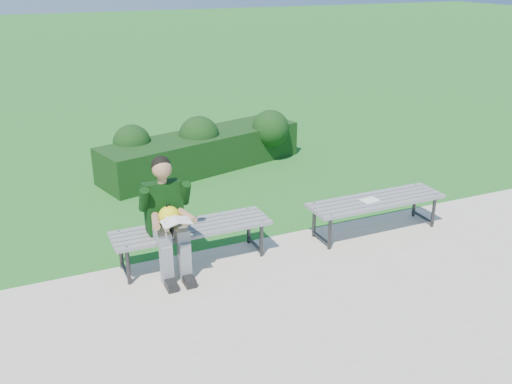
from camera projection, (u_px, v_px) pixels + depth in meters
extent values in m
plane|color=#35711E|center=(224.00, 247.00, 6.97)|extent=(80.00, 80.00, 0.00)
cube|color=#B1A694|center=(289.00, 323.00, 5.48)|extent=(30.00, 3.50, 0.02)
cube|color=#1B3F11|center=(202.00, 152.00, 9.59)|extent=(3.64, 1.78, 0.60)
sphere|color=#1B3F11|center=(132.00, 143.00, 9.10)|extent=(0.74, 0.74, 0.61)
sphere|color=#1B3F11|center=(199.00, 136.00, 9.47)|extent=(0.83, 0.83, 0.68)
sphere|color=#1B3F11|center=(270.00, 129.00, 9.93)|extent=(0.80, 0.80, 0.65)
cube|color=slate|center=(198.00, 235.00, 6.26)|extent=(1.80, 0.08, 0.04)
cube|color=slate|center=(195.00, 232.00, 6.35)|extent=(1.80, 0.08, 0.04)
cube|color=slate|center=(192.00, 228.00, 6.43)|extent=(1.80, 0.08, 0.04)
cube|color=slate|center=(189.00, 225.00, 6.52)|extent=(1.80, 0.09, 0.04)
cube|color=slate|center=(186.00, 221.00, 6.61)|extent=(1.80, 0.09, 0.04)
cylinder|color=#2D2D30|center=(128.00, 267.00, 6.06)|extent=(0.04, 0.04, 0.41)
cylinder|color=#2D2D30|center=(121.00, 252.00, 6.38)|extent=(0.04, 0.04, 0.41)
cylinder|color=#2D2D30|center=(123.00, 244.00, 6.15)|extent=(0.04, 0.42, 0.04)
cylinder|color=#2D2D30|center=(126.00, 271.00, 6.27)|extent=(0.04, 0.42, 0.04)
cylinder|color=gray|center=(127.00, 247.00, 5.95)|extent=(0.02, 0.02, 0.01)
cylinder|color=gray|center=(119.00, 231.00, 6.31)|extent=(0.02, 0.02, 0.01)
cylinder|color=#2D2D30|center=(261.00, 240.00, 6.65)|extent=(0.04, 0.04, 0.41)
cylinder|color=#2D2D30|center=(249.00, 228.00, 6.97)|extent=(0.04, 0.04, 0.41)
cylinder|color=#2D2D30|center=(255.00, 220.00, 6.74)|extent=(0.04, 0.42, 0.04)
cylinder|color=#2D2D30|center=(255.00, 245.00, 6.86)|extent=(0.04, 0.42, 0.04)
cylinder|color=gray|center=(262.00, 221.00, 6.54)|extent=(0.02, 0.02, 0.01)
cylinder|color=gray|center=(248.00, 208.00, 6.90)|extent=(0.02, 0.02, 0.01)
cube|color=slate|center=(386.00, 206.00, 7.01)|extent=(1.80, 0.08, 0.04)
cube|color=slate|center=(381.00, 203.00, 7.10)|extent=(1.80, 0.08, 0.04)
cube|color=slate|center=(376.00, 201.00, 7.19)|extent=(1.80, 0.08, 0.04)
cube|color=slate|center=(371.00, 198.00, 7.28)|extent=(1.80, 0.08, 0.04)
cube|color=slate|center=(367.00, 195.00, 7.37)|extent=(1.80, 0.09, 0.04)
cylinder|color=#2D2D30|center=(330.00, 234.00, 6.82)|extent=(0.04, 0.04, 0.41)
cylinder|color=#2D2D30|center=(314.00, 222.00, 7.14)|extent=(0.04, 0.04, 0.41)
cylinder|color=#2D2D30|center=(322.00, 214.00, 6.91)|extent=(0.04, 0.42, 0.04)
cylinder|color=#2D2D30|center=(321.00, 238.00, 7.03)|extent=(0.04, 0.42, 0.04)
cylinder|color=gray|center=(332.00, 215.00, 6.71)|extent=(0.02, 0.02, 0.01)
cylinder|color=gray|center=(314.00, 203.00, 7.06)|extent=(0.02, 0.02, 0.01)
cylinder|color=#2D2D30|center=(433.00, 212.00, 7.41)|extent=(0.04, 0.04, 0.41)
cylinder|color=#2D2D30|center=(415.00, 202.00, 7.73)|extent=(0.04, 0.04, 0.41)
cylinder|color=#2D2D30|center=(425.00, 194.00, 7.50)|extent=(0.04, 0.42, 0.04)
cylinder|color=#2D2D30|center=(423.00, 217.00, 7.62)|extent=(0.04, 0.42, 0.04)
cylinder|color=gray|center=(436.00, 195.00, 7.30)|extent=(0.02, 0.02, 0.01)
cylinder|color=gray|center=(416.00, 184.00, 7.65)|extent=(0.02, 0.02, 0.01)
cube|color=slate|center=(161.00, 233.00, 6.11)|extent=(0.14, 0.42, 0.13)
cube|color=slate|center=(178.00, 230.00, 6.19)|extent=(0.14, 0.42, 0.13)
cube|color=slate|center=(167.00, 265.00, 6.07)|extent=(0.12, 0.13, 0.45)
cube|color=slate|center=(185.00, 261.00, 6.14)|extent=(0.12, 0.13, 0.45)
cube|color=black|center=(170.00, 284.00, 6.05)|extent=(0.11, 0.26, 0.09)
cube|color=black|center=(188.00, 280.00, 6.13)|extent=(0.11, 0.26, 0.09)
cube|color=black|center=(163.00, 207.00, 6.24)|extent=(0.40, 0.30, 0.59)
cylinder|color=#A77654|center=(162.00, 180.00, 6.11)|extent=(0.10, 0.10, 0.08)
sphere|color=#A77654|center=(162.00, 169.00, 6.04)|extent=(0.21, 0.21, 0.21)
sphere|color=black|center=(161.00, 166.00, 6.06)|extent=(0.21, 0.21, 0.21)
cylinder|color=black|center=(144.00, 200.00, 6.01)|extent=(0.10, 0.21, 0.30)
cylinder|color=black|center=(186.00, 193.00, 6.19)|extent=(0.10, 0.21, 0.30)
cylinder|color=#A77654|center=(156.00, 221.00, 5.91)|extent=(0.14, 0.31, 0.08)
cylinder|color=#A77654|center=(187.00, 216.00, 6.04)|extent=(0.14, 0.31, 0.08)
sphere|color=#A77654|center=(167.00, 226.00, 5.80)|extent=(0.09, 0.09, 0.09)
sphere|color=#A77654|center=(185.00, 223.00, 5.88)|extent=(0.09, 0.09, 0.09)
sphere|color=#FFC103|center=(169.00, 217.00, 6.07)|extent=(0.23, 0.23, 0.23)
cone|color=#FFA21F|center=(172.00, 221.00, 5.97)|extent=(0.07, 0.07, 0.07)
cone|color=black|center=(167.00, 205.00, 6.02)|extent=(0.03, 0.04, 0.07)
cone|color=black|center=(169.00, 205.00, 6.04)|extent=(0.03, 0.04, 0.06)
sphere|color=white|center=(167.00, 218.00, 5.96)|extent=(0.04, 0.04, 0.04)
sphere|color=white|center=(176.00, 217.00, 5.99)|extent=(0.04, 0.04, 0.04)
cube|color=white|center=(169.00, 222.00, 5.78)|extent=(0.15, 0.20, 0.05)
cube|color=white|center=(183.00, 220.00, 5.83)|extent=(0.15, 0.20, 0.05)
cube|color=white|center=(370.00, 200.00, 7.14)|extent=(0.24, 0.19, 0.01)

